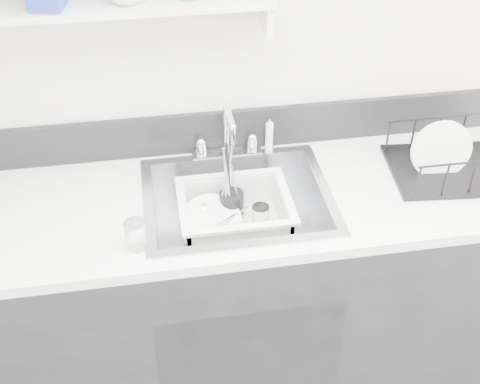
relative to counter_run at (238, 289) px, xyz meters
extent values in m
cube|color=silver|center=(0.00, 0.30, 0.84)|extent=(3.50, 0.02, 2.60)
cube|color=black|center=(0.00, 0.00, -0.02)|extent=(3.20, 0.62, 0.88)
cube|color=silver|center=(0.00, 0.00, 0.44)|extent=(3.20, 0.62, 0.04)
cube|color=black|center=(0.00, 0.30, 0.54)|extent=(3.20, 0.02, 0.16)
cube|color=silver|center=(0.00, 0.25, 0.47)|extent=(0.26, 0.06, 0.02)
cylinder|color=silver|center=(-0.10, 0.25, 0.50)|extent=(0.04, 0.04, 0.05)
cylinder|color=silver|center=(0.10, 0.25, 0.50)|extent=(0.04, 0.04, 0.05)
cylinder|color=silver|center=(0.00, 0.25, 0.57)|extent=(0.02, 0.02, 0.20)
cylinder|color=silver|center=(0.00, 0.18, 0.68)|extent=(0.02, 0.15, 0.02)
cylinder|color=silver|center=(0.16, 0.25, 0.53)|extent=(0.03, 0.03, 0.14)
cube|color=silver|center=(-0.35, 0.23, 1.06)|extent=(1.00, 0.16, 0.02)
cube|color=silver|center=(0.13, 0.23, 1.00)|extent=(0.02, 0.14, 0.10)
cylinder|color=white|center=(-0.08, 0.00, 0.32)|extent=(0.23, 0.23, 0.01)
cylinder|color=white|center=(-0.08, 0.01, 0.33)|extent=(0.22, 0.22, 0.01)
cylinder|color=white|center=(-0.09, 0.00, 0.36)|extent=(0.26, 0.25, 0.09)
cylinder|color=black|center=(-0.01, 0.07, 0.36)|extent=(0.09, 0.09, 0.11)
cylinder|color=silver|center=(-0.02, 0.08, 0.46)|extent=(0.01, 0.05, 0.22)
cylinder|color=silver|center=(0.00, 0.07, 0.45)|extent=(0.02, 0.04, 0.20)
cylinder|color=black|center=(-0.02, 0.08, 0.48)|extent=(0.01, 0.06, 0.24)
cylinder|color=white|center=(0.08, 0.01, 0.35)|extent=(0.06, 0.06, 0.09)
cylinder|color=white|center=(-0.34, -0.19, 0.51)|extent=(0.07, 0.07, 0.09)
imported|color=white|center=(0.09, -0.06, 0.32)|extent=(0.14, 0.14, 0.04)
camera|label=1|loc=(-0.25, -1.58, 1.75)|focal=45.00mm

